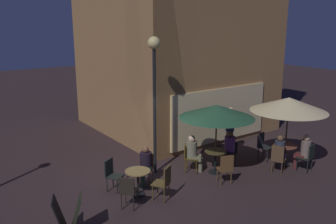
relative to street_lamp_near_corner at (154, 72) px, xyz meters
The scene contains 25 objects.
ground_plane 3.44m from the street_lamp_near_corner, 158.17° to the right, with size 60.00×60.00×0.00m, color #322425.
cafe_building 4.27m from the street_lamp_near_corner, 47.75° to the left, with size 6.84×6.97×9.97m.
street_lamp_near_corner is the anchor object (origin of this frame).
menu_sandwich_board 4.92m from the street_lamp_near_corner, 153.15° to the right, with size 0.82×0.76×0.94m.
cafe_table_0 5.21m from the street_lamp_near_corner, 28.15° to the right, with size 0.79×0.79×0.73m.
cafe_table_1 3.38m from the street_lamp_near_corner, 36.76° to the right, with size 0.70×0.70×0.76m.
cafe_table_2 3.21m from the street_lamp_near_corner, 140.75° to the right, with size 0.72×0.72×0.73m.
patio_umbrella_0 4.58m from the street_lamp_near_corner, 28.15° to the right, with size 2.51×2.51×2.38m.
patio_umbrella_1 2.31m from the street_lamp_near_corner, 36.76° to the right, with size 2.39×2.39×2.27m.
cafe_chair_0 4.82m from the street_lamp_near_corner, 36.82° to the right, with size 0.51×0.51×0.96m.
cafe_chair_1 5.68m from the street_lamp_near_corner, 35.12° to the right, with size 0.52×0.52×0.94m.
cafe_chair_2 4.80m from the street_lamp_near_corner, 18.97° to the right, with size 0.51×0.51×0.96m.
cafe_chair_3 3.82m from the street_lamp_near_corner, 22.71° to the right, with size 0.45×0.45×0.86m.
cafe_chair_4 2.94m from the street_lamp_near_corner, 31.52° to the right, with size 0.62×0.62×0.92m.
cafe_chair_5 3.59m from the street_lamp_near_corner, 58.52° to the right, with size 0.53×0.53×0.95m.
cafe_chair_6 3.26m from the street_lamp_near_corner, 169.37° to the right, with size 0.59×0.59×0.93m.
cafe_chair_7 3.69m from the street_lamp_near_corner, 140.11° to the right, with size 0.59×0.59×0.92m.
cafe_chair_8 3.32m from the street_lamp_near_corner, 116.16° to the right, with size 0.59×0.59×0.98m.
cafe_chair_9 2.85m from the street_lamp_near_corner, 142.03° to the right, with size 0.54×0.54×0.91m.
patron_seated_0 4.80m from the street_lamp_near_corner, 35.04° to the right, with size 0.52×0.43×1.27m.
patron_seated_1 5.51m from the street_lamp_near_corner, 33.89° to the right, with size 0.38×0.52×1.26m.
patron_seated_2 3.61m from the street_lamp_near_corner, 24.35° to the right, with size 0.54×0.42×1.24m.
patron_seated_3 2.86m from the street_lamp_near_corner, 32.88° to the right, with size 0.54×0.53×1.25m.
patron_seated_4 2.77m from the street_lamp_near_corner, 141.66° to the right, with size 0.54×0.52×1.19m.
patron_standing_5 3.92m from the street_lamp_near_corner, ahead, with size 0.31×0.31×1.81m.
Camera 1 is at (-5.18, -8.85, 4.80)m, focal length 38.82 mm.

